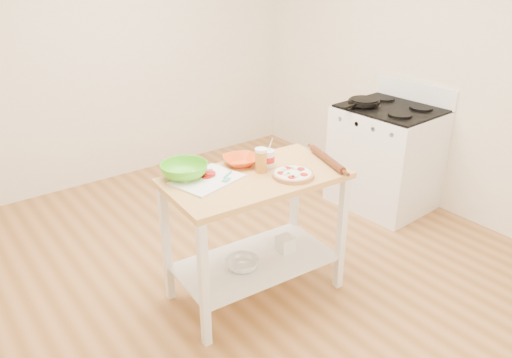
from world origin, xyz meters
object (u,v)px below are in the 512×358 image
object	(u,v)px
pizza	(293,174)
rolling_pin	(327,159)
gas_stove	(386,156)
green_bowl	(184,171)
skillet	(364,102)
orange_bowl	(241,161)
shelf_glass_bowl	(242,264)
shelf_bin	(285,244)
beer_pint	(261,160)
cutting_board	(206,179)
prep_island	(255,211)
knife	(187,174)
yogurt_tub	(267,159)
spatula	(227,177)

from	to	relation	value
pizza	rolling_pin	bearing A→B (deg)	5.04
gas_stove	green_bowl	xyz separation A→B (m)	(-2.15, -0.12, 0.47)
skillet	orange_bowl	world-z (taller)	skillet
shelf_glass_bowl	shelf_bin	distance (m)	0.37
skillet	beer_pint	xyz separation A→B (m)	(-1.55, -0.52, 0.00)
cutting_board	rolling_pin	world-z (taller)	rolling_pin
skillet	green_bowl	size ratio (longest dim) A/B	1.47
green_bowl	prep_island	bearing A→B (deg)	-33.72
skillet	cutting_board	xyz separation A→B (m)	(-1.90, -0.43, -0.07)
pizza	knife	bearing A→B (deg)	143.14
beer_pint	shelf_glass_bowl	world-z (taller)	beer_pint
beer_pint	rolling_pin	xyz separation A→B (m)	(0.44, -0.15, -0.06)
shelf_bin	rolling_pin	bearing A→B (deg)	-19.72
orange_bowl	shelf_glass_bowl	size ratio (longest dim) A/B	1.02
cutting_board	green_bowl	bearing A→B (deg)	111.33
yogurt_tub	rolling_pin	xyz separation A→B (m)	(0.36, -0.19, -0.03)
beer_pint	gas_stove	bearing A→B (deg)	11.20
prep_island	knife	size ratio (longest dim) A/B	4.39
rolling_pin	skillet	bearing A→B (deg)	31.42
skillet	spatula	world-z (taller)	skillet
pizza	spatula	world-z (taller)	pizza
spatula	shelf_bin	size ratio (longest dim) A/B	1.18
cutting_board	shelf_bin	size ratio (longest dim) A/B	4.21
pizza	orange_bowl	distance (m)	0.38
gas_stove	orange_bowl	xyz separation A→B (m)	(-1.75, -0.17, 0.45)
pizza	shelf_bin	xyz separation A→B (m)	(0.06, 0.12, -0.60)
orange_bowl	knife	bearing A→B (deg)	172.93
prep_island	pizza	world-z (taller)	pizza
skillet	shelf_bin	size ratio (longest dim) A/B	4.00
cutting_board	beer_pint	xyz separation A→B (m)	(0.35, -0.10, 0.07)
skillet	knife	distance (m)	1.99
green_bowl	rolling_pin	bearing A→B (deg)	-22.74
cutting_board	orange_bowl	bearing A→B (deg)	-0.65
knife	gas_stove	bearing A→B (deg)	15.59
beer_pint	rolling_pin	bearing A→B (deg)	-18.94
spatula	knife	world-z (taller)	knife
skillet	shelf_bin	xyz separation A→B (m)	(-1.37, -0.58, -0.66)
orange_bowl	skillet	bearing A→B (deg)	12.53
orange_bowl	rolling_pin	bearing A→B (deg)	-33.74
rolling_pin	spatula	bearing A→B (deg)	164.94
gas_stove	cutting_board	bearing A→B (deg)	-176.31
knife	green_bowl	bearing A→B (deg)	-167.87
cutting_board	green_bowl	distance (m)	0.15
pizza	beer_pint	world-z (taller)	beer_pint
shelf_bin	orange_bowl	bearing A→B (deg)	133.62
cutting_board	shelf_glass_bowl	distance (m)	0.65
orange_bowl	shelf_bin	size ratio (longest dim) A/B	2.10
yogurt_tub	shelf_glass_bowl	distance (m)	0.72
yogurt_tub	cutting_board	bearing A→B (deg)	172.19
prep_island	spatula	xyz separation A→B (m)	(-0.17, 0.06, 0.27)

